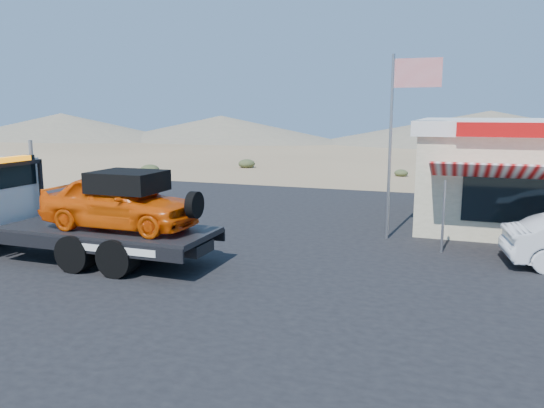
# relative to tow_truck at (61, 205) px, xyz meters

# --- Properties ---
(ground) EXTENTS (120.00, 120.00, 0.00)m
(ground) POSITION_rel_tow_truck_xyz_m (3.91, 0.96, -1.56)
(ground) COLOR #876E4C
(ground) RESTS_ON ground
(asphalt_lot) EXTENTS (32.00, 24.00, 0.02)m
(asphalt_lot) POSITION_rel_tow_truck_xyz_m (5.91, 3.96, -1.55)
(asphalt_lot) COLOR black
(asphalt_lot) RESTS_ON ground
(tow_truck) EXTENTS (8.66, 2.57, 2.90)m
(tow_truck) POSITION_rel_tow_truck_xyz_m (0.00, 0.00, 0.00)
(tow_truck) COLOR black
(tow_truck) RESTS_ON asphalt_lot
(flagpole) EXTENTS (1.55, 0.10, 6.00)m
(flagpole) POSITION_rel_tow_truck_xyz_m (8.84, 5.46, 2.20)
(flagpole) COLOR #99999E
(flagpole) RESTS_ON asphalt_lot
(desert_scrub) EXTENTS (26.78, 33.99, 0.68)m
(desert_scrub) POSITION_rel_tow_truck_xyz_m (-9.52, 11.35, -1.26)
(desert_scrub) COLOR #384424
(desert_scrub) RESTS_ON ground
(distant_hills) EXTENTS (126.00, 48.00, 4.20)m
(distant_hills) POSITION_rel_tow_truck_xyz_m (-5.86, 56.10, 0.33)
(distant_hills) COLOR #726B59
(distant_hills) RESTS_ON ground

